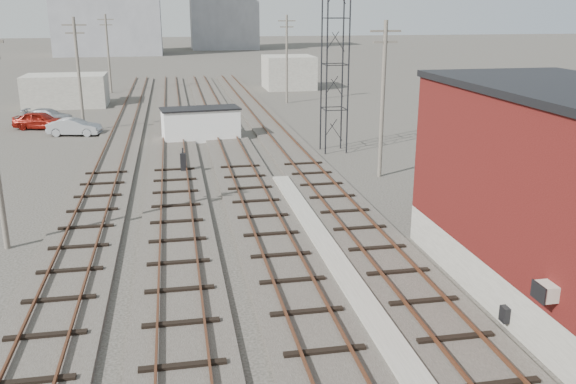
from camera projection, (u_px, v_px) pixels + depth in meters
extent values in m
plane|color=#282621|center=(224.00, 102.00, 65.30)|extent=(320.00, 320.00, 0.00)
cube|color=#332D28|center=(281.00, 140.00, 45.96)|extent=(3.20, 90.00, 0.20)
cube|color=#4C2816|center=(272.00, 137.00, 45.76)|extent=(0.07, 90.00, 0.12)
cube|color=#4C2816|center=(290.00, 136.00, 46.02)|extent=(0.07, 90.00, 0.12)
cube|color=#332D28|center=(228.00, 142.00, 45.25)|extent=(3.20, 90.00, 0.20)
cube|color=#4C2816|center=(218.00, 139.00, 45.05)|extent=(0.07, 90.00, 0.12)
cube|color=#4C2816|center=(238.00, 138.00, 45.31)|extent=(0.07, 90.00, 0.12)
cube|color=#332D28|center=(173.00, 144.00, 44.53)|extent=(3.20, 90.00, 0.20)
cube|color=#4C2816|center=(163.00, 141.00, 44.34)|extent=(0.07, 90.00, 0.12)
cube|color=#4C2816|center=(183.00, 141.00, 44.59)|extent=(0.07, 90.00, 0.12)
cube|color=#332D28|center=(117.00, 146.00, 43.82)|extent=(3.20, 90.00, 0.20)
cube|color=#4C2816|center=(107.00, 144.00, 43.63)|extent=(0.07, 90.00, 0.12)
cube|color=#4C2816|center=(127.00, 143.00, 43.88)|extent=(0.07, 90.00, 0.12)
cube|color=gray|center=(347.00, 281.00, 22.08)|extent=(0.90, 28.00, 0.26)
cube|color=gray|center=(557.00, 273.00, 21.26)|extent=(6.00, 12.00, 1.50)
cube|color=#591614|center=(570.00, 176.00, 20.25)|extent=(6.00, 12.00, 5.50)
cube|color=beige|center=(546.00, 292.00, 16.49)|extent=(0.45, 0.62, 0.45)
cube|color=black|center=(505.00, 314.00, 18.90)|extent=(0.20, 0.35, 0.50)
cylinder|color=black|center=(327.00, 42.00, 39.75)|extent=(0.10, 0.10, 15.00)
cylinder|color=black|center=(349.00, 42.00, 40.02)|extent=(0.10, 0.10, 15.00)
cylinder|color=black|center=(322.00, 41.00, 41.16)|extent=(0.10, 0.10, 15.00)
cylinder|color=black|center=(343.00, 41.00, 41.43)|extent=(0.10, 0.10, 15.00)
cylinder|color=#595147|center=(79.00, 77.00, 47.66)|extent=(0.24, 0.24, 9.00)
cube|color=#595147|center=(74.00, 25.00, 46.53)|extent=(1.80, 0.12, 0.12)
cube|color=#595147|center=(75.00, 33.00, 46.71)|extent=(1.40, 0.12, 0.12)
cylinder|color=#595147|center=(108.00, 54.00, 71.18)|extent=(0.24, 0.24, 9.00)
cube|color=#595147|center=(105.00, 19.00, 70.05)|extent=(1.80, 0.12, 0.12)
cube|color=#595147|center=(106.00, 25.00, 70.22)|extent=(1.40, 0.12, 0.12)
cylinder|color=#595147|center=(383.00, 101.00, 35.05)|extent=(0.24, 0.24, 9.00)
cube|color=#595147|center=(386.00, 31.00, 33.93)|extent=(1.80, 0.12, 0.12)
cube|color=#595147|center=(385.00, 42.00, 34.10)|extent=(1.40, 0.12, 0.12)
cylinder|color=#595147|center=(287.00, 60.00, 63.27)|extent=(0.24, 0.24, 9.00)
cube|color=#595147|center=(287.00, 21.00, 62.15)|extent=(1.80, 0.12, 0.12)
cube|color=#595147|center=(287.00, 27.00, 62.32)|extent=(1.40, 0.12, 0.12)
cube|color=gray|center=(66.00, 91.00, 61.98)|extent=(8.00, 5.00, 3.20)
cube|color=gray|center=(289.00, 72.00, 75.73)|extent=(6.00, 6.00, 4.00)
cube|color=black|center=(183.00, 163.00, 36.79)|extent=(0.36, 0.36, 1.14)
cylinder|color=black|center=(183.00, 151.00, 36.57)|extent=(0.09, 0.09, 0.34)
cube|color=white|center=(201.00, 125.00, 46.06)|extent=(5.89, 2.96, 2.36)
cube|color=black|center=(200.00, 109.00, 45.70)|extent=(6.10, 3.17, 0.11)
imported|color=maroon|center=(40.00, 120.00, 50.40)|extent=(4.62, 2.73, 1.47)
imported|color=#969A9D|center=(74.00, 127.00, 47.90)|extent=(4.29, 2.17, 1.35)
imported|color=gray|center=(48.00, 116.00, 53.11)|extent=(4.59, 2.69, 1.25)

